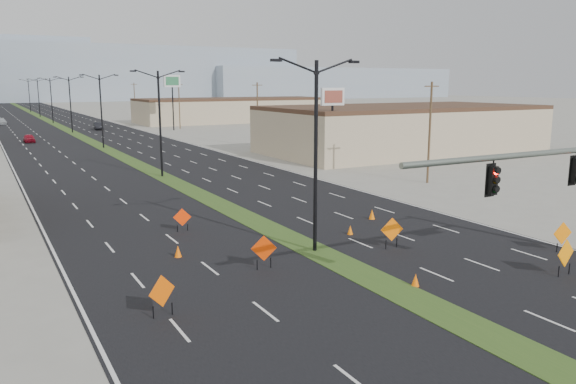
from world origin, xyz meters
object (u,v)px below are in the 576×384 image
pole_sign_east_near (333,103)px  car_mid (98,126)px  streetlight_5 (39,96)px  car_far (1,121)px  streetlight_2 (101,109)px  streetlight_4 (51,99)px  cone_2 (372,214)px  cone_3 (178,251)px  construction_sign_1 (264,249)px  cone_0 (415,280)px  pole_sign_east_far (172,85)px  construction_sign_2 (182,218)px  cone_1 (350,230)px  car_left (29,138)px  construction_sign_4 (566,254)px  construction_sign_0 (162,293)px  streetlight_0 (316,151)px  streetlight_6 (29,95)px  construction_sign_3 (392,230)px  streetlight_1 (160,120)px  construction_sign_5 (562,234)px  streetlight_3 (70,103)px

pole_sign_east_near → car_mid: bearing=102.0°
streetlight_5 → car_far: bearing=-111.3°
streetlight_2 → streetlight_4: (0.00, 56.00, 0.00)m
cone_2 → cone_3: (-13.84, -1.76, -0.02)m
construction_sign_1 → pole_sign_east_near: bearing=71.0°
cone_0 → pole_sign_east_far: pole_sign_east_far is taller
construction_sign_2 → cone_3: 5.21m
cone_1 → car_left: bearing=100.1°
pole_sign_east_near → car_far: bearing=108.8°
streetlight_2 → car_mid: 33.40m
car_mid → construction_sign_4: bearing=-83.3°
cone_1 → pole_sign_east_far: bearing=79.7°
streetlight_4 → streetlight_2: bearing=-90.0°
streetlight_2 → cone_1: size_ratio=17.66×
construction_sign_0 → cone_1: bearing=0.7°
car_mid → construction_sign_4: construction_sign_4 is taller
cone_3 → pole_sign_east_far: (24.72, 78.10, 8.24)m
cone_0 → pole_sign_east_far: size_ratio=0.06×
car_far → streetlight_2: bearing=-82.0°
streetlight_0 → cone_1: bearing=27.0°
car_mid → cone_3: car_mid is taller
construction_sign_1 → car_left: bearing=113.7°
streetlight_6 → construction_sign_3: streetlight_6 is taller
streetlight_0 → streetlight_2: same height
cone_3 → pole_sign_east_near: bearing=42.9°
streetlight_0 → car_left: 69.67m
construction_sign_2 → construction_sign_1: bearing=-64.1°
construction_sign_1 → pole_sign_east_near: 34.63m
streetlight_1 → cone_1: bearing=-82.2°
car_mid → cone_0: (-4.37, -95.32, -0.40)m
construction_sign_3 → construction_sign_1: bearing=-167.5°
construction_sign_4 → cone_2: 13.33m
streetlight_2 → pole_sign_east_near: (17.73, -30.75, 1.36)m
construction_sign_2 → construction_sign_5: size_ratio=0.88×
cone_3 → streetlight_3: bearing=85.3°
cone_2 → cone_3: size_ratio=1.07×
streetlight_6 → car_mid: bearing=-86.1°
construction_sign_3 → cone_0: (-2.82, -5.10, -0.72)m
streetlight_0 → streetlight_5: bearing=90.0°
pole_sign_east_near → construction_sign_0: bearing=-131.5°
streetlight_6 → cone_0: bearing=-89.6°
streetlight_6 → cone_0: (1.08, -174.71, -5.12)m
construction_sign_0 → cone_3: 7.65m
streetlight_5 → cone_3: (-6.76, -137.48, -5.10)m
streetlight_5 → car_mid: 51.90m
cone_1 → pole_sign_east_near: pole_sign_east_near is taller
cone_3 → construction_sign_4: bearing=-37.8°
car_left → cone_2: (15.49, -64.72, -0.30)m
streetlight_6 → pole_sign_east_far: size_ratio=0.96×
streetlight_2 → construction_sign_3: size_ratio=5.82×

